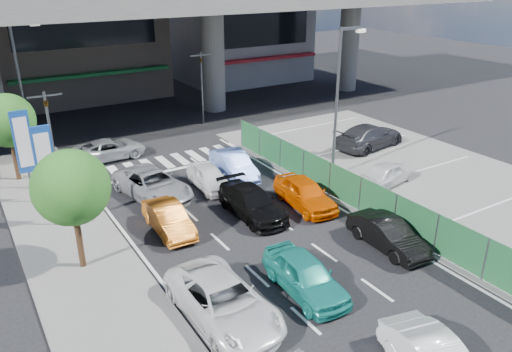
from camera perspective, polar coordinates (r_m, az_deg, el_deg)
ground at (r=19.83m, az=4.14°, el=-9.99°), size 120.00×120.00×0.00m
parking_lot at (r=28.11m, az=20.21°, el=-1.06°), size 12.00×28.00×0.06m
sidewalk_left at (r=20.61m, az=-19.11°, el=-9.76°), size 4.00×30.00×0.12m
fence_run at (r=23.15m, az=13.48°, el=-2.99°), size 0.16×22.00×1.80m
building_center at (r=47.54m, az=-20.58°, el=17.50°), size 14.00×10.90×15.00m
building_east at (r=52.48m, az=-2.07°, el=17.56°), size 12.00×10.90×12.00m
traffic_light_left at (r=26.56m, az=-22.68°, el=6.20°), size 1.60×1.24×5.20m
traffic_light_right at (r=36.53m, az=-6.28°, el=11.92°), size 1.60×1.24×5.20m
street_lamp_right at (r=26.55m, az=9.57°, el=9.51°), size 1.65×0.22×8.00m
street_lamp_left at (r=32.17m, az=-25.11°, el=10.00°), size 1.65×0.22×8.00m
signboard_near at (r=22.89m, az=-22.95°, el=1.37°), size 0.80×0.14×4.70m
signboard_far at (r=25.67m, az=-25.02°, el=3.24°), size 0.80×0.14×4.70m
tree_near at (r=19.11m, az=-20.37°, el=-1.28°), size 2.80×2.80×4.80m
tree_far at (r=28.93m, az=-26.52°, el=5.67°), size 2.80×2.80×4.80m
sedan_white_mid_left at (r=16.73m, az=-3.77°, el=-14.08°), size 2.45×5.04×1.38m
taxi_teal_mid at (r=18.01m, az=5.63°, el=-11.20°), size 1.85×4.08×1.36m
hatch_black_mid_right at (r=21.21m, az=14.82°, el=-6.46°), size 1.51×3.87×1.25m
taxi_orange_left at (r=22.09m, az=-9.98°, el=-4.83°), size 1.42×3.73×1.22m
sedan_black_mid at (r=23.13m, az=-0.45°, el=-3.04°), size 1.89×4.49×1.29m
taxi_orange_right at (r=24.07m, az=5.62°, el=-1.96°), size 2.00×4.18×1.38m
wagon_silver_front_left at (r=25.44m, az=-11.74°, el=-0.95°), size 3.10×5.28×1.38m
sedan_white_front_mid at (r=26.10m, az=-5.39°, el=-0.12°), size 1.66×3.66×1.22m
kei_truck_front_right at (r=27.41m, az=-2.58°, el=1.28°), size 1.98×4.34×1.38m
crossing_wagon_silver at (r=31.29m, az=-16.46°, el=2.95°), size 4.48×2.26×1.22m
parked_sedan_white at (r=27.28m, az=14.85°, el=0.36°), size 3.79×2.07×1.22m
parked_sedan_dgrey at (r=32.56m, az=12.85°, el=4.47°), size 5.45×2.89×1.50m
traffic_cone at (r=25.03m, az=11.42°, el=-2.11°), size 0.39×0.39×0.63m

